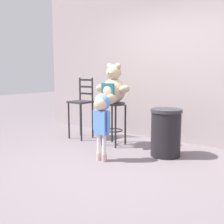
{
  "coord_description": "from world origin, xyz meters",
  "views": [
    {
      "loc": [
        2.05,
        -2.82,
        1.26
      ],
      "look_at": [
        -0.54,
        0.64,
        0.63
      ],
      "focal_mm": 43.87,
      "sensor_mm": 36.0,
      "label": 1
    }
  ],
  "objects_px": {
    "bar_chair_empty": "(82,105)",
    "bar_stool_with_teddy": "(114,115)",
    "teddy_bear": "(113,88)",
    "child_walking": "(102,113)",
    "trash_bin": "(166,132)"
  },
  "relations": [
    {
      "from": "bar_stool_with_teddy",
      "to": "teddy_bear",
      "type": "relative_size",
      "value": 1.12
    },
    {
      "from": "teddy_bear",
      "to": "bar_chair_empty",
      "type": "height_order",
      "value": "teddy_bear"
    },
    {
      "from": "teddy_bear",
      "to": "bar_chair_empty",
      "type": "bearing_deg",
      "value": 173.28
    },
    {
      "from": "child_walking",
      "to": "bar_chair_empty",
      "type": "height_order",
      "value": "bar_chair_empty"
    },
    {
      "from": "trash_bin",
      "to": "bar_chair_empty",
      "type": "distance_m",
      "value": 1.84
    },
    {
      "from": "bar_stool_with_teddy",
      "to": "trash_bin",
      "type": "xyz_separation_m",
      "value": [
        1.01,
        -0.04,
        -0.17
      ]
    },
    {
      "from": "bar_stool_with_teddy",
      "to": "child_walking",
      "type": "bearing_deg",
      "value": -64.5
    },
    {
      "from": "child_walking",
      "to": "trash_bin",
      "type": "height_order",
      "value": "child_walking"
    },
    {
      "from": "trash_bin",
      "to": "bar_chair_empty",
      "type": "relative_size",
      "value": 0.62
    },
    {
      "from": "teddy_bear",
      "to": "child_walking",
      "type": "height_order",
      "value": "teddy_bear"
    },
    {
      "from": "bar_chair_empty",
      "to": "bar_stool_with_teddy",
      "type": "bearing_deg",
      "value": -4.44
    },
    {
      "from": "teddy_bear",
      "to": "trash_bin",
      "type": "relative_size",
      "value": 0.93
    },
    {
      "from": "bar_chair_empty",
      "to": "child_walking",
      "type": "bearing_deg",
      "value": -35.86
    },
    {
      "from": "bar_stool_with_teddy",
      "to": "bar_chair_empty",
      "type": "relative_size",
      "value": 0.64
    },
    {
      "from": "teddy_bear",
      "to": "bar_chair_empty",
      "type": "distance_m",
      "value": 0.89
    }
  ]
}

